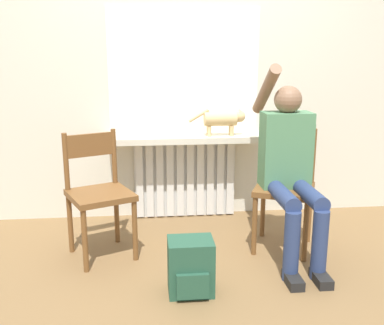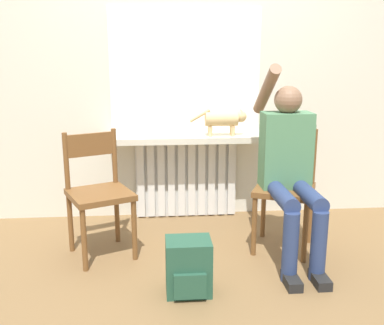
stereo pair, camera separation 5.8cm
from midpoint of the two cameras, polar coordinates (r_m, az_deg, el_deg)
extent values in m
plane|color=brown|center=(2.94, 1.52, -14.55)|extent=(12.00, 12.00, 0.00)
cube|color=beige|center=(3.81, -0.43, 13.11)|extent=(7.00, 0.06, 2.70)
cube|color=silver|center=(3.89, -0.33, -1.90)|extent=(0.87, 0.05, 0.69)
cube|color=silver|center=(3.84, -6.09, -2.20)|extent=(0.06, 0.03, 0.66)
cube|color=silver|center=(3.84, -4.80, -2.17)|extent=(0.06, 0.03, 0.66)
cube|color=silver|center=(3.84, -3.50, -2.15)|extent=(0.06, 0.03, 0.66)
cube|color=silver|center=(3.84, -2.21, -2.12)|extent=(0.06, 0.03, 0.66)
cube|color=silver|center=(3.85, -0.92, -2.09)|extent=(0.06, 0.03, 0.66)
cube|color=silver|center=(3.85, 0.37, -2.06)|extent=(0.06, 0.03, 0.66)
cube|color=silver|center=(3.86, 1.65, -2.03)|extent=(0.06, 0.03, 0.66)
cube|color=silver|center=(3.87, 2.92, -2.00)|extent=(0.06, 0.03, 0.66)
cube|color=silver|center=(3.89, 4.19, -1.97)|extent=(0.06, 0.03, 0.66)
cube|color=silver|center=(3.90, 5.45, -1.94)|extent=(0.06, 0.03, 0.66)
cube|color=beige|center=(3.70, -0.20, 3.11)|extent=(1.30, 0.30, 0.05)
cube|color=white|center=(3.78, -0.38, 11.50)|extent=(1.25, 0.01, 1.02)
cube|color=brown|center=(3.15, -11.08, -4.02)|extent=(0.53, 0.53, 0.04)
cylinder|color=brown|center=(3.02, -13.01, -9.60)|extent=(0.04, 0.04, 0.43)
cylinder|color=brown|center=(3.13, -6.80, -8.54)|extent=(0.04, 0.04, 0.43)
cylinder|color=brown|center=(3.34, -14.70, -7.43)|extent=(0.04, 0.04, 0.43)
cylinder|color=brown|center=(3.43, -9.03, -6.55)|extent=(0.04, 0.04, 0.43)
cylinder|color=brown|center=(3.21, -15.19, 0.16)|extent=(0.04, 0.04, 0.40)
cylinder|color=brown|center=(3.30, -9.33, 0.85)|extent=(0.04, 0.04, 0.40)
cube|color=brown|center=(3.23, -12.31, 2.24)|extent=(0.34, 0.17, 0.16)
cube|color=brown|center=(3.26, 12.16, -3.42)|extent=(0.53, 0.53, 0.04)
cylinder|color=brown|center=(3.20, 8.41, -8.03)|extent=(0.04, 0.04, 0.43)
cylinder|color=brown|center=(3.16, 14.68, -8.63)|extent=(0.04, 0.04, 0.43)
cylinder|color=brown|center=(3.52, 9.52, -6.00)|extent=(0.04, 0.04, 0.43)
cylinder|color=brown|center=(3.49, 15.19, -6.52)|extent=(0.04, 0.04, 0.43)
cylinder|color=brown|center=(3.40, 9.82, 1.21)|extent=(0.04, 0.04, 0.40)
cylinder|color=brown|center=(3.36, 15.68, 0.75)|extent=(0.04, 0.04, 0.40)
cube|color=brown|center=(3.36, 12.82, 2.65)|extent=(0.34, 0.17, 0.16)
cylinder|color=navy|center=(3.02, 11.79, -4.09)|extent=(0.11, 0.49, 0.11)
cylinder|color=navy|center=(3.08, 15.01, -3.94)|extent=(0.11, 0.49, 0.11)
cylinder|color=navy|center=(2.89, 12.93, -10.44)|extent=(0.10, 0.10, 0.45)
cylinder|color=navy|center=(2.95, 16.32, -10.16)|extent=(0.10, 0.10, 0.45)
cube|color=black|center=(2.93, 13.08, -14.44)|extent=(0.09, 0.20, 0.06)
cube|color=black|center=(2.98, 16.48, -14.08)|extent=(0.09, 0.20, 0.06)
cube|color=#4C7F56|center=(3.21, 12.31, 1.54)|extent=(0.34, 0.20, 0.53)
sphere|color=#846047|center=(3.16, 12.64, 7.77)|extent=(0.19, 0.19, 0.19)
cylinder|color=#846047|center=(3.25, 9.94, 9.01)|extent=(0.08, 0.50, 0.38)
cylinder|color=#4C7F56|center=(3.23, 15.09, 0.96)|extent=(0.08, 0.08, 0.42)
cylinder|color=#DBB77A|center=(3.65, 4.20, 5.55)|extent=(0.26, 0.12, 0.12)
sphere|color=#DBB77A|center=(3.68, 6.67, 5.82)|extent=(0.09, 0.09, 0.09)
cone|color=#DBB77A|center=(3.65, 6.76, 6.43)|extent=(0.03, 0.03, 0.03)
cone|color=#DBB77A|center=(3.70, 6.62, 6.52)|extent=(0.03, 0.03, 0.03)
cylinder|color=#DBB77A|center=(3.66, 5.67, 3.96)|extent=(0.03, 0.03, 0.08)
cylinder|color=#DBB77A|center=(3.71, 5.51, 4.11)|extent=(0.03, 0.03, 0.08)
cylinder|color=#DBB77A|center=(3.63, 2.81, 3.93)|extent=(0.03, 0.03, 0.08)
cylinder|color=#DBB77A|center=(3.68, 2.70, 4.09)|extent=(0.03, 0.03, 0.08)
cylinder|color=#DBB77A|center=(3.63, 1.43, 5.98)|extent=(0.17, 0.03, 0.12)
cube|color=#234C38|center=(2.73, 0.17, -13.03)|extent=(0.27, 0.21, 0.33)
cube|color=#234C38|center=(2.65, 0.40, -15.47)|extent=(0.19, 0.03, 0.15)
camera|label=1|loc=(0.03, -89.49, 0.13)|focal=42.00mm
camera|label=2|loc=(0.03, 90.51, -0.13)|focal=42.00mm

